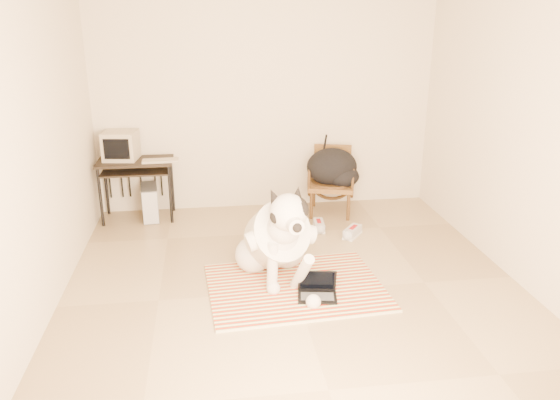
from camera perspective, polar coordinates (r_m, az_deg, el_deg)
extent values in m
plane|color=tan|center=(4.81, 1.65, -9.50)|extent=(4.50, 4.50, 0.00)
plane|color=beige|center=(6.52, -1.49, 10.77)|extent=(4.50, 0.00, 4.50)
plane|color=beige|center=(2.25, 11.32, -6.63)|extent=(4.50, 0.00, 4.50)
plane|color=beige|center=(4.46, -24.52, 5.01)|extent=(0.00, 4.50, 4.50)
plane|color=beige|center=(5.05, 24.95, 6.46)|extent=(0.00, 4.50, 4.50)
cube|color=red|center=(4.47, 3.01, -11.82)|extent=(1.52, 0.33, 0.02)
cube|color=#3C6C2A|center=(4.67, 2.29, -10.39)|extent=(1.52, 0.33, 0.02)
cube|color=#593B77|center=(4.86, 1.63, -9.07)|extent=(1.52, 0.33, 0.02)
cube|color=#CBD236|center=(5.06, 1.03, -7.85)|extent=(1.52, 0.33, 0.02)
cube|color=beige|center=(5.26, 0.48, -6.72)|extent=(1.52, 0.33, 0.02)
sphere|color=silver|center=(5.09, -2.82, -5.73)|extent=(0.34, 0.34, 0.34)
sphere|color=silver|center=(5.17, 0.69, -5.28)|extent=(0.34, 0.34, 0.34)
ellipsoid|color=silver|center=(5.11, -1.01, -5.29)|extent=(0.42, 0.38, 0.34)
ellipsoid|color=silver|center=(4.83, -0.35, -3.77)|extent=(0.54, 0.83, 0.73)
cylinder|color=silver|center=(4.85, -0.39, -3.71)|extent=(0.60, 0.73, 0.67)
sphere|color=silver|center=(4.58, 0.44, -2.91)|extent=(0.28, 0.28, 0.28)
sphere|color=silver|center=(4.42, 0.87, -1.31)|extent=(0.31, 0.31, 0.31)
ellipsoid|color=black|center=(4.43, 1.46, -1.00)|extent=(0.24, 0.27, 0.23)
cylinder|color=silver|center=(4.32, 1.43, -2.50)|extent=(0.16, 0.18, 0.13)
sphere|color=black|center=(4.24, 1.81, -2.93)|extent=(0.08, 0.08, 0.08)
cone|color=black|center=(4.41, -0.65, 0.33)|extent=(0.15, 0.17, 0.19)
cone|color=black|center=(4.47, 1.85, 0.59)|extent=(0.16, 0.17, 0.19)
torus|color=silver|center=(4.54, 0.52, -2.37)|extent=(0.29, 0.19, 0.25)
cylinder|color=silver|center=(4.68, -0.79, -6.97)|extent=(0.11, 0.15, 0.47)
cylinder|color=silver|center=(4.64, 2.28, -7.62)|extent=(0.16, 0.43, 0.47)
sphere|color=silver|center=(4.75, -0.69, -9.23)|extent=(0.12, 0.12, 0.12)
sphere|color=silver|center=(4.54, 3.51, -10.58)|extent=(0.12, 0.12, 0.12)
cone|color=black|center=(5.42, -2.09, -5.41)|extent=(0.29, 0.45, 0.12)
cube|color=black|center=(4.68, 3.91, -10.06)|extent=(0.36, 0.28, 0.02)
cube|color=#4C4C4E|center=(4.67, 3.92, -10.01)|extent=(0.29, 0.18, 0.00)
cube|color=black|center=(4.70, 3.91, -8.38)|extent=(0.33, 0.13, 0.21)
cube|color=black|center=(4.69, 3.91, -8.39)|extent=(0.29, 0.11, 0.19)
cube|color=black|center=(6.41, -14.91, 3.91)|extent=(0.84, 0.47, 0.03)
cube|color=black|center=(6.40, -14.88, 2.87)|extent=(0.75, 0.37, 0.02)
cylinder|color=black|center=(6.39, -18.25, 0.23)|extent=(0.03, 0.03, 0.67)
cylinder|color=black|center=(6.75, -17.69, 1.31)|extent=(0.03, 0.03, 0.67)
cylinder|color=black|center=(6.29, -11.38, 0.54)|extent=(0.03, 0.03, 0.67)
cylinder|color=black|center=(6.66, -11.20, 1.62)|extent=(0.03, 0.03, 0.67)
cube|color=tan|center=(6.46, -16.29, 5.50)|extent=(0.40, 0.39, 0.32)
cube|color=black|center=(6.30, -16.72, 5.12)|extent=(0.28, 0.06, 0.23)
cube|color=tan|center=(6.27, -12.38, 4.04)|extent=(0.41, 0.16, 0.03)
cube|color=#4C4C4E|center=(6.51, -13.42, -0.24)|extent=(0.22, 0.43, 0.40)
cube|color=silver|center=(6.31, -13.39, -0.86)|extent=(0.17, 0.03, 0.38)
cube|color=brown|center=(6.48, 5.35, 1.53)|extent=(0.63, 0.62, 0.05)
cylinder|color=#331F0E|center=(6.47, 5.36, 1.83)|extent=(0.48, 0.48, 0.04)
cube|color=brown|center=(6.64, 5.50, 4.12)|extent=(0.44, 0.15, 0.39)
cylinder|color=#331F0E|center=(6.35, 3.29, -0.59)|extent=(0.04, 0.04, 0.32)
cylinder|color=#331F0E|center=(6.75, 3.57, 0.65)|extent=(0.04, 0.04, 0.32)
cylinder|color=#331F0E|center=(6.34, 7.16, -0.75)|extent=(0.04, 0.04, 0.32)
cylinder|color=#331F0E|center=(6.74, 7.20, 0.49)|extent=(0.04, 0.04, 0.32)
ellipsoid|color=black|center=(6.42, 5.44, 3.48)|extent=(0.59, 0.49, 0.44)
ellipsoid|color=black|center=(6.36, 6.64, 2.46)|extent=(0.37, 0.30, 0.25)
cube|color=silver|center=(6.09, 4.08, -2.98)|extent=(0.13, 0.28, 0.03)
cube|color=#9A9A9F|center=(6.08, 4.09, -2.65)|extent=(0.13, 0.27, 0.09)
cube|color=maroon|center=(6.06, 4.10, -2.33)|extent=(0.06, 0.14, 0.02)
cube|color=silver|center=(5.95, 7.57, -3.65)|extent=(0.27, 0.30, 0.03)
cube|color=#9A9A9F|center=(5.94, 7.58, -3.30)|extent=(0.26, 0.29, 0.09)
cube|color=maroon|center=(5.92, 7.60, -2.95)|extent=(0.13, 0.14, 0.02)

